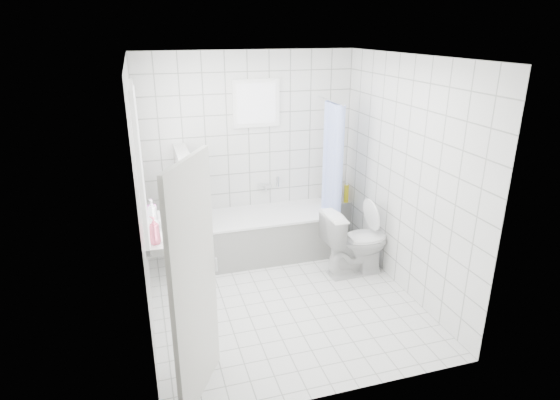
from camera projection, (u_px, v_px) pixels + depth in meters
name	position (u px, v px, depth m)	size (l,w,h in m)	color
ground	(283.00, 299.00, 5.22)	(3.00, 3.00, 0.00)	white
ceiling	(283.00, 56.00, 4.32)	(3.00, 3.00, 0.00)	white
wall_back	(249.00, 154.00, 6.11)	(2.80, 0.02, 2.60)	white
wall_front	(343.00, 253.00, 3.42)	(2.80, 0.02, 2.60)	white
wall_left	(141.00, 203.00, 4.39)	(0.02, 3.00, 2.60)	white
wall_right	(404.00, 177.00, 5.15)	(0.02, 3.00, 2.60)	white
window_left	(142.00, 164.00, 4.56)	(0.01, 0.90, 1.40)	white
window_back	(257.00, 104.00, 5.87)	(0.50, 0.01, 0.50)	white
window_sill	(153.00, 232.00, 4.83)	(0.18, 1.02, 0.08)	white
door	(194.00, 285.00, 3.57)	(0.04, 0.80, 2.00)	silver
bathtub	(264.00, 234.00, 6.15)	(1.84, 0.77, 0.58)	white
partition_wall	(187.00, 211.00, 5.68)	(0.15, 0.85, 1.50)	white
tiled_ledge	(338.00, 219.00, 6.70)	(0.40, 0.24, 0.55)	white
toilet	(356.00, 242.00, 5.65)	(0.46, 0.81, 0.82)	white
curtain_rod	(330.00, 101.00, 5.77)	(0.02, 0.02, 0.80)	silver
shower_curtain	(332.00, 173.00, 5.96)	(0.14, 0.48, 1.78)	#5675FF
tub_faucet	(264.00, 186.00, 6.29)	(0.18, 0.06, 0.06)	silver
sill_bottles	(153.00, 219.00, 4.76)	(0.17, 0.80, 0.28)	#F86081
ledge_bottles	(340.00, 194.00, 6.52)	(0.18, 0.18, 0.25)	yellow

